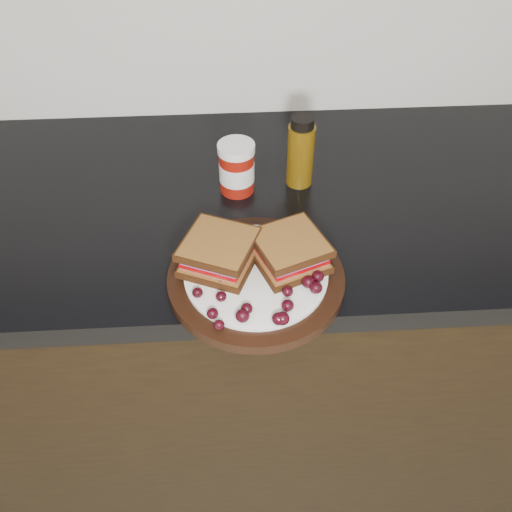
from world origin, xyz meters
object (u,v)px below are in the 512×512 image
at_px(plate, 256,279).
at_px(sandwich_left, 219,252).
at_px(condiment_jar, 237,168).
at_px(oil_bottle, 301,151).

bearing_deg(plate, sandwich_left, 157.48).
bearing_deg(condiment_jar, oil_bottle, 8.10).
distance_m(condiment_jar, oil_bottle, 0.12).
distance_m(sandwich_left, condiment_jar, 0.22).
relative_size(plate, condiment_jar, 2.80).
bearing_deg(oil_bottle, condiment_jar, -171.90).
bearing_deg(plate, condiment_jar, 94.87).
bearing_deg(condiment_jar, plate, -85.13).
bearing_deg(plate, oil_bottle, 69.29).
xyz_separation_m(sandwich_left, condiment_jar, (0.04, 0.22, 0.00)).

